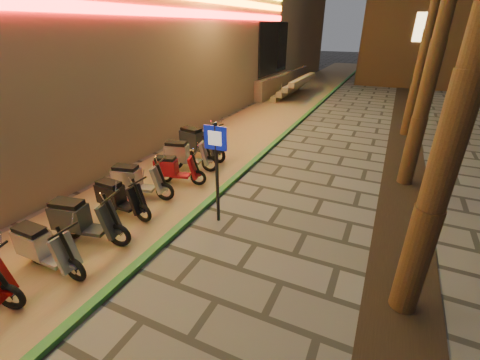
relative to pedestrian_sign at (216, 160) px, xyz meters
The scene contains 12 objects.
ground 3.34m from the pedestrian_sign, 84.24° to the right, with size 120.00×120.00×0.00m, color #474442.
parking_strip 7.55m from the pedestrian_sign, 108.12° to the left, with size 3.40×60.00×0.01m, color #8C7251.
green_curb 7.21m from the pedestrian_sign, 94.88° to the left, with size 0.18×60.00×0.10m, color #26662C.
planting_strip 4.65m from the pedestrian_sign, 27.51° to the left, with size 1.20×40.00×0.02m, color black.
pedestrian_sign is the anchor object (origin of this frame).
scooter_4 3.62m from the pedestrian_sign, 126.39° to the right, with size 1.56×0.55×1.10m.
scooter_5 3.01m from the pedestrian_sign, 138.65° to the right, with size 1.70×0.78×1.20m.
scooter_6 2.59m from the pedestrian_sign, 161.12° to the right, with size 1.52×0.53×1.07m.
scooter_7 2.64m from the pedestrian_sign, behind, with size 1.62×0.78×1.14m.
scooter_8 2.60m from the pedestrian_sign, 150.17° to the left, with size 1.47×0.75×1.04m.
scooter_9 3.30m from the pedestrian_sign, 137.59° to the left, with size 1.66×0.81×1.17m.
scooter_10 4.18m from the pedestrian_sign, 128.19° to the left, with size 1.83×0.78×1.29m.
Camera 1 is at (2.85, -2.54, 4.08)m, focal length 24.00 mm.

